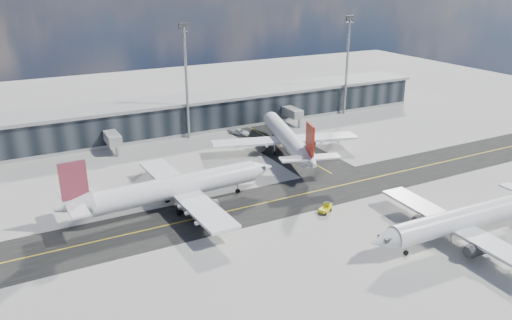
% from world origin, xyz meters
% --- Properties ---
extents(ground, '(300.00, 300.00, 0.00)m').
position_xyz_m(ground, '(0.00, 0.00, 0.00)').
color(ground, gray).
rests_on(ground, ground).
extents(taxiway_lanes, '(180.00, 63.00, 0.03)m').
position_xyz_m(taxiway_lanes, '(3.91, 10.74, 0.01)').
color(taxiway_lanes, black).
rests_on(taxiway_lanes, ground).
extents(terminal_concourse, '(152.00, 19.80, 8.80)m').
position_xyz_m(terminal_concourse, '(0.04, 54.93, 4.09)').
color(terminal_concourse, black).
rests_on(terminal_concourse, ground).
extents(floodlight_masts, '(102.50, 0.70, 28.90)m').
position_xyz_m(floodlight_masts, '(0.00, 48.00, 15.61)').
color(floodlight_masts, gray).
rests_on(floodlight_masts, ground).
extents(airliner_af, '(41.15, 35.05, 12.20)m').
position_xyz_m(airliner_af, '(-17.08, 9.69, 4.03)').
color(airliner_af, white).
rests_on(airliner_af, ground).
extents(airliner_redtail, '(34.91, 40.54, 12.19)m').
position_xyz_m(airliner_redtail, '(15.83, 25.02, 4.03)').
color(airliner_redtail, white).
rests_on(airliner_redtail, ground).
extents(airliner_near, '(36.22, 30.84, 10.74)m').
position_xyz_m(airliner_near, '(19.85, -22.50, 3.55)').
color(airliner_near, silver).
rests_on(airliner_near, ground).
extents(baggage_tug, '(3.01, 2.29, 1.71)m').
position_xyz_m(baggage_tug, '(6.21, -4.44, 0.85)').
color(baggage_tug, yellow).
rests_on(baggage_tug, ground).
extents(service_van, '(4.79, 5.86, 1.48)m').
position_xyz_m(service_van, '(12.80, 44.00, 0.74)').
color(service_van, white).
rests_on(service_van, ground).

